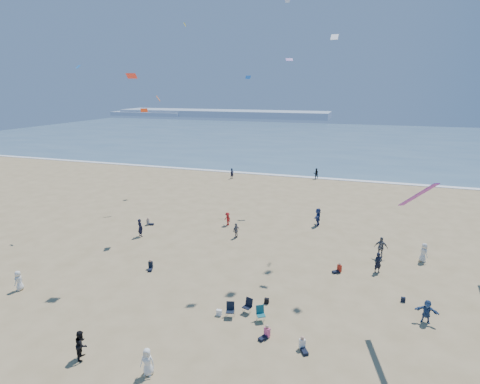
% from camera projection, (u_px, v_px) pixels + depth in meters
% --- Properties ---
extents(ground, '(220.00, 220.00, 0.00)m').
position_uv_depth(ground, '(165.00, 346.00, 21.59)').
color(ground, tan).
rests_on(ground, ground).
extents(ocean, '(220.00, 100.00, 0.06)m').
position_uv_depth(ocean, '(325.00, 139.00, 108.69)').
color(ocean, '#476B84').
rests_on(ocean, ground).
extents(surf_line, '(220.00, 1.20, 0.08)m').
position_uv_depth(surf_line, '(296.00, 176.00, 62.84)').
color(surf_line, white).
rests_on(surf_line, ground).
extents(headland_far, '(110.00, 20.00, 3.20)m').
position_uv_depth(headland_far, '(222.00, 113.00, 194.75)').
color(headland_far, '#7A8EA8').
rests_on(headland_far, ground).
extents(headland_near, '(40.00, 14.00, 2.00)m').
position_uv_depth(headland_near, '(150.00, 114.00, 202.14)').
color(headland_near, '#7A8EA8').
rests_on(headland_near, ground).
extents(standing_flyers, '(29.66, 50.61, 1.94)m').
position_uv_depth(standing_flyers, '(280.00, 241.00, 34.17)').
color(standing_flyers, black).
rests_on(standing_flyers, ground).
extents(seated_group, '(21.45, 15.83, 0.84)m').
position_uv_depth(seated_group, '(229.00, 274.00, 29.00)').
color(seated_group, silver).
rests_on(seated_group, ground).
extents(chair_cluster, '(2.78, 1.55, 1.00)m').
position_uv_depth(chair_cluster, '(246.00, 310.00, 24.18)').
color(chair_cluster, black).
rests_on(chair_cluster, ground).
extents(white_tote, '(0.35, 0.20, 0.40)m').
position_uv_depth(white_tote, '(219.00, 313.00, 24.46)').
color(white_tote, white).
rests_on(white_tote, ground).
extents(black_backpack, '(0.30, 0.22, 0.38)m').
position_uv_depth(black_backpack, '(267.00, 301.00, 25.82)').
color(black_backpack, black).
rests_on(black_backpack, ground).
extents(navy_bag, '(0.28, 0.18, 0.34)m').
position_uv_depth(navy_bag, '(403.00, 300.00, 26.02)').
color(navy_bag, black).
rests_on(navy_bag, ground).
extents(kites_aloft, '(45.41, 41.05, 26.26)m').
position_uv_depth(kites_aloft, '(363.00, 84.00, 26.86)').
color(kites_aloft, white).
rests_on(kites_aloft, ground).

